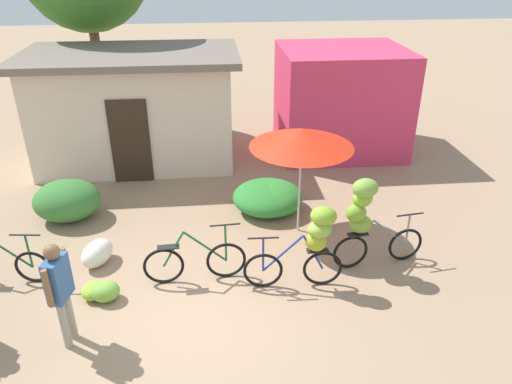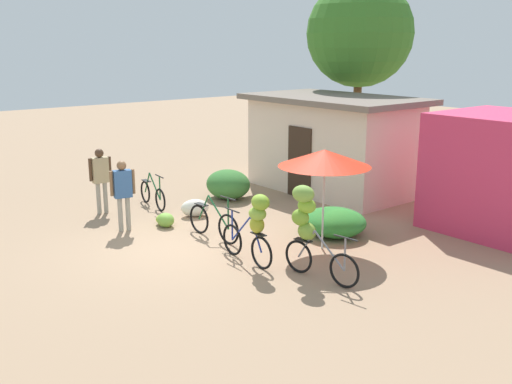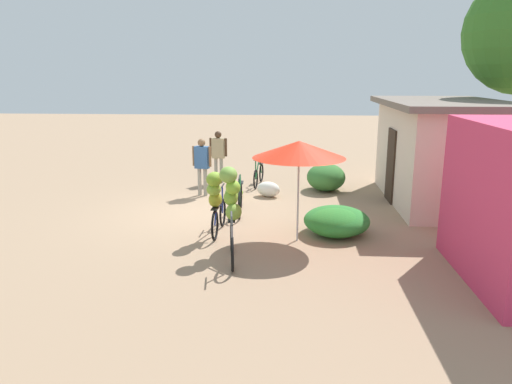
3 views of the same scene
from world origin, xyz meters
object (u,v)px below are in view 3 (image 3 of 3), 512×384
bicycle_by_shop (231,204)px  banana_pile_on_ground (233,193)px  produce_sack (268,189)px  market_umbrella (299,149)px  bicycle_leftmost (259,175)px  person_bystander (218,151)px  building_low (440,151)px  bicycle_near_pile (240,199)px  person_vendor (202,161)px  bicycle_center_loaded (216,198)px

bicycle_by_shop → banana_pile_on_ground: bearing=-173.9°
bicycle_by_shop → produce_sack: 4.73m
market_umbrella → produce_sack: bearing=-168.3°
bicycle_leftmost → produce_sack: bearing=14.5°
market_umbrella → person_bystander: size_ratio=1.27×
market_umbrella → bicycle_by_shop: size_ratio=1.23×
building_low → banana_pile_on_ground: bearing=-90.2°
banana_pile_on_ground → person_bystander: person_bystander is taller
bicycle_near_pile → person_bystander: bearing=-163.2°
market_umbrella → bicycle_near_pile: 2.92m
person_vendor → person_bystander: (-1.69, 0.23, 0.02)m
produce_sack → person_bystander: person_bystander is taller
bicycle_leftmost → person_bystander: (-0.26, -1.31, 0.69)m
bicycle_near_pile → bicycle_by_shop: 2.96m
building_low → bicycle_center_loaded: size_ratio=3.18×
bicycle_by_shop → building_low: bearing=130.2°
bicycle_leftmost → person_vendor: bearing=-47.2°
bicycle_by_shop → market_umbrella: bearing=124.5°
market_umbrella → bicycle_leftmost: market_umbrella is taller
bicycle_by_shop → person_bystander: size_ratio=1.03×
bicycle_by_shop → banana_pile_on_ground: 4.52m
banana_pile_on_ground → person_vendor: 1.29m
bicycle_near_pile → produce_sack: 1.87m
bicycle_center_loaded → bicycle_near_pile: bearing=170.0°
market_umbrella → bicycle_leftmost: bearing=-167.5°
market_umbrella → bicycle_leftmost: size_ratio=1.32×
bicycle_center_loaded → banana_pile_on_ground: bearing=-179.7°
bicycle_near_pile → building_low: bearing=105.8°
bicycle_by_shop → person_vendor: (-4.66, -1.40, -0.01)m
bicycle_center_loaded → person_bystander: size_ratio=0.97×
bicycle_leftmost → bicycle_center_loaded: bearing=-6.7°
bicycle_center_loaded → person_bystander: 5.39m
bicycle_leftmost → bicycle_near_pile: 3.22m
person_vendor → bicycle_by_shop: bearing=16.7°
bicycle_leftmost → bicycle_by_shop: bicycle_by_shop is taller
building_low → banana_pile_on_ground: 5.81m
bicycle_center_loaded → building_low: bearing=120.9°
market_umbrella → bicycle_by_shop: 1.83m
banana_pile_on_ground → person_bystander: 2.24m
person_vendor → person_bystander: bearing=172.2°
bicycle_center_loaded → produce_sack: bicycle_center_loaded is taller
building_low → produce_sack: building_low is taller
person_bystander → bicycle_by_shop: bearing=10.4°
building_low → person_bystander: size_ratio=3.09×
bicycle_by_shop → produce_sack: bicycle_by_shop is taller
person_bystander → bicycle_leftmost: bearing=78.8°
bicycle_leftmost → bicycle_near_pile: size_ratio=0.94×
bicycle_leftmost → bicycle_center_loaded: bicycle_center_loaded is taller
bicycle_leftmost → market_umbrella: bearing=12.5°
bicycle_by_shop → person_bystander: bearing=-169.6°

